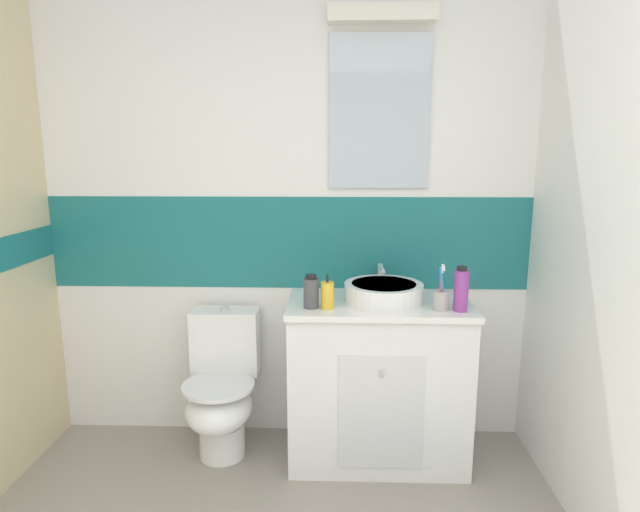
{
  "coord_description": "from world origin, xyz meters",
  "views": [
    {
      "loc": [
        0.27,
        -0.4,
        1.59
      ],
      "look_at": [
        0.19,
        2.01,
        1.11
      ],
      "focal_mm": 29.47,
      "sensor_mm": 36.0,
      "label": 1
    }
  ],
  "objects_px": {
    "sink_basin": "(384,292)",
    "toilet": "(222,389)",
    "toothbrush_cup": "(441,299)",
    "mouthwash_bottle": "(311,292)",
    "shampoo_bottle_tall": "(461,290)",
    "soap_dispenser": "(327,295)"
  },
  "relations": [
    {
      "from": "sink_basin",
      "to": "toilet",
      "type": "bearing_deg",
      "value": 178.85
    },
    {
      "from": "toothbrush_cup",
      "to": "mouthwash_bottle",
      "type": "xyz_separation_m",
      "value": [
        -0.61,
        0.02,
        0.02
      ]
    },
    {
      "from": "toothbrush_cup",
      "to": "shampoo_bottle_tall",
      "type": "xyz_separation_m",
      "value": [
        0.09,
        -0.01,
        0.05
      ]
    },
    {
      "from": "sink_basin",
      "to": "mouthwash_bottle",
      "type": "height_order",
      "value": "mouthwash_bottle"
    },
    {
      "from": "toilet",
      "to": "shampoo_bottle_tall",
      "type": "distance_m",
      "value": 1.34
    },
    {
      "from": "toothbrush_cup",
      "to": "toilet",
      "type": "bearing_deg",
      "value": 172.2
    },
    {
      "from": "sink_basin",
      "to": "soap_dispenser",
      "type": "xyz_separation_m",
      "value": [
        -0.28,
        -0.12,
        0.01
      ]
    },
    {
      "from": "toilet",
      "to": "mouthwash_bottle",
      "type": "bearing_deg",
      "value": -15.24
    },
    {
      "from": "sink_basin",
      "to": "toothbrush_cup",
      "type": "xyz_separation_m",
      "value": [
        0.26,
        -0.13,
        0.0
      ]
    },
    {
      "from": "toilet",
      "to": "shampoo_bottle_tall",
      "type": "height_order",
      "value": "shampoo_bottle_tall"
    },
    {
      "from": "toothbrush_cup",
      "to": "shampoo_bottle_tall",
      "type": "height_order",
      "value": "toothbrush_cup"
    },
    {
      "from": "toothbrush_cup",
      "to": "soap_dispenser",
      "type": "relative_size",
      "value": 1.33
    },
    {
      "from": "soap_dispenser",
      "to": "mouthwash_bottle",
      "type": "relative_size",
      "value": 1.04
    },
    {
      "from": "toothbrush_cup",
      "to": "soap_dispenser",
      "type": "xyz_separation_m",
      "value": [
        -0.54,
        0.01,
        0.01
      ]
    },
    {
      "from": "toothbrush_cup",
      "to": "mouthwash_bottle",
      "type": "relative_size",
      "value": 1.38
    },
    {
      "from": "toothbrush_cup",
      "to": "soap_dispenser",
      "type": "distance_m",
      "value": 0.54
    },
    {
      "from": "sink_basin",
      "to": "shampoo_bottle_tall",
      "type": "height_order",
      "value": "shampoo_bottle_tall"
    },
    {
      "from": "toilet",
      "to": "mouthwash_bottle",
      "type": "height_order",
      "value": "mouthwash_bottle"
    },
    {
      "from": "shampoo_bottle_tall",
      "to": "mouthwash_bottle",
      "type": "relative_size",
      "value": 1.32
    },
    {
      "from": "sink_basin",
      "to": "shampoo_bottle_tall",
      "type": "xyz_separation_m",
      "value": [
        0.35,
        -0.14,
        0.05
      ]
    },
    {
      "from": "toilet",
      "to": "mouthwash_bottle",
      "type": "relative_size",
      "value": 4.71
    },
    {
      "from": "soap_dispenser",
      "to": "shampoo_bottle_tall",
      "type": "distance_m",
      "value": 0.63
    }
  ]
}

